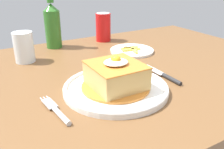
% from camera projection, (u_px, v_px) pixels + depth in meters
% --- Properties ---
extents(dining_table, '(1.34, 0.83, 0.76)m').
position_uv_depth(dining_table, '(105.00, 102.00, 0.82)').
color(dining_table, brown).
rests_on(dining_table, ground_plane).
extents(main_plate, '(0.28, 0.28, 0.02)m').
position_uv_depth(main_plate, '(116.00, 88.00, 0.65)').
color(main_plate, white).
rests_on(main_plate, dining_table).
extents(sandwich_meal, '(0.18, 0.18, 0.09)m').
position_uv_depth(sandwich_meal, '(116.00, 76.00, 0.64)').
color(sandwich_meal, orange).
rests_on(sandwich_meal, main_plate).
extents(fork, '(0.03, 0.14, 0.01)m').
position_uv_depth(fork, '(57.00, 112.00, 0.55)').
color(fork, silver).
rests_on(fork, dining_table).
extents(knife, '(0.02, 0.17, 0.01)m').
position_uv_depth(knife, '(166.00, 76.00, 0.73)').
color(knife, '#262628').
rests_on(knife, dining_table).
extents(soda_can, '(0.07, 0.07, 0.12)m').
position_uv_depth(soda_can, '(103.00, 27.00, 1.09)').
color(soda_can, red).
rests_on(soda_can, dining_table).
extents(beer_bottle_green, '(0.06, 0.06, 0.27)m').
position_uv_depth(beer_bottle_green, '(52.00, 23.00, 0.98)').
color(beer_bottle_green, '#2D6B23').
rests_on(beer_bottle_green, dining_table).
extents(drinking_glass, '(0.07, 0.07, 0.10)m').
position_uv_depth(drinking_glass, '(24.00, 49.00, 0.84)').
color(drinking_glass, '#3F2314').
rests_on(drinking_glass, dining_table).
extents(side_plate_fries, '(0.17, 0.17, 0.02)m').
position_uv_depth(side_plate_fries, '(132.00, 50.00, 0.96)').
color(side_plate_fries, white).
rests_on(side_plate_fries, dining_table).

